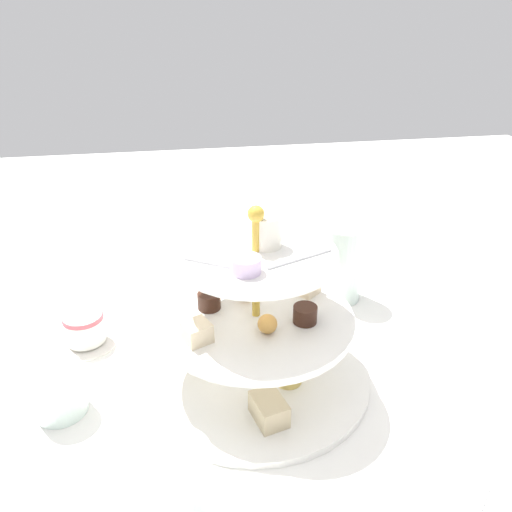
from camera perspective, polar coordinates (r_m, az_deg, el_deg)
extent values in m
plane|color=white|center=(0.70, 0.00, -13.67)|extent=(2.40, 2.40, 0.00)
cylinder|color=white|center=(0.69, 0.00, -13.36)|extent=(0.31, 0.31, 0.01)
cylinder|color=white|center=(0.64, 0.00, -7.13)|extent=(0.25, 0.25, 0.01)
cylinder|color=white|center=(0.59, 0.00, 0.18)|extent=(0.20, 0.20, 0.01)
cylinder|color=gold|center=(0.63, 0.00, -5.34)|extent=(0.01, 0.01, 0.24)
sphere|color=gold|center=(0.57, 0.00, 4.87)|extent=(0.02, 0.02, 0.02)
cube|color=#CCB78E|center=(0.62, 1.25, -17.25)|extent=(0.04, 0.05, 0.03)
cube|color=#CCB78E|center=(0.73, 5.56, -9.28)|extent=(0.06, 0.05, 0.03)
cube|color=#CCB78E|center=(0.71, -6.77, -10.33)|extent=(0.06, 0.06, 0.03)
cylinder|color=#E5C660|center=(0.67, 3.73, -13.69)|extent=(0.04, 0.04, 0.01)
cylinder|color=#381E14|center=(0.62, 5.67, -6.69)|extent=(0.03, 0.03, 0.02)
cylinder|color=#381E14|center=(0.65, -5.42, -5.13)|extent=(0.03, 0.03, 0.02)
cube|color=beige|center=(0.68, 5.85, -3.32)|extent=(0.04, 0.04, 0.02)
cube|color=beige|center=(0.59, -6.82, -8.68)|extent=(0.04, 0.04, 0.02)
sphere|color=gold|center=(0.66, -1.19, -4.06)|extent=(0.02, 0.02, 0.02)
sphere|color=gold|center=(0.60, 1.32, -7.81)|extent=(0.02, 0.02, 0.02)
cylinder|color=silver|center=(0.54, -1.19, -1.03)|extent=(0.03, 0.03, 0.02)
cylinder|color=silver|center=(0.63, 1.01, 3.47)|extent=(0.03, 0.03, 0.02)
cylinder|color=white|center=(0.59, 1.24, 2.87)|extent=(0.04, 0.04, 0.04)
cube|color=silver|center=(0.56, -3.94, -0.92)|extent=(0.08, 0.06, 0.00)
cube|color=silver|center=(0.57, 4.86, -0.20)|extent=(0.09, 0.04, 0.00)
cylinder|color=silver|center=(0.84, 9.89, -0.82)|extent=(0.07, 0.07, 0.13)
cylinder|color=silver|center=(0.67, -21.86, -14.12)|extent=(0.06, 0.06, 0.07)
cylinder|color=white|center=(0.79, -18.83, -9.29)|extent=(0.09, 0.09, 0.01)
cylinder|color=white|center=(0.78, -19.11, -7.78)|extent=(0.06, 0.06, 0.04)
cylinder|color=#D14C56|center=(0.77, -19.31, -6.64)|extent=(0.06, 0.06, 0.01)
cube|color=silver|center=(0.66, 25.84, -19.59)|extent=(0.13, 0.13, 0.00)
cube|color=silver|center=(0.92, -8.75, -2.59)|extent=(0.17, 0.05, 0.00)
cylinder|color=silver|center=(0.52, -8.57, -25.01)|extent=(0.06, 0.06, 0.10)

